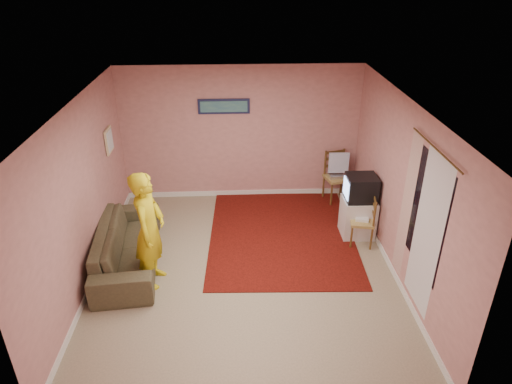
{
  "coord_description": "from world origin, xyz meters",
  "views": [
    {
      "loc": [
        -0.09,
        -5.68,
        4.27
      ],
      "look_at": [
        0.2,
        0.6,
        1.03
      ],
      "focal_mm": 32.0,
      "sensor_mm": 36.0,
      "label": 1
    }
  ],
  "objects_px": {
    "crt_tv": "(361,188)",
    "sofa": "(128,245)",
    "tv_cabinet": "(358,217)",
    "chair_a": "(338,172)",
    "person": "(149,230)",
    "chair_b": "(363,215)"
  },
  "relations": [
    {
      "from": "tv_cabinet",
      "to": "person",
      "type": "distance_m",
      "value": 3.51
    },
    {
      "from": "chair_a",
      "to": "crt_tv",
      "type": "bearing_deg",
      "value": -100.47
    },
    {
      "from": "chair_a",
      "to": "person",
      "type": "height_order",
      "value": "person"
    },
    {
      "from": "chair_b",
      "to": "sofa",
      "type": "relative_size",
      "value": 0.21
    },
    {
      "from": "crt_tv",
      "to": "sofa",
      "type": "bearing_deg",
      "value": -169.78
    },
    {
      "from": "chair_a",
      "to": "chair_b",
      "type": "bearing_deg",
      "value": -101.15
    },
    {
      "from": "tv_cabinet",
      "to": "chair_a",
      "type": "distance_m",
      "value": 1.31
    },
    {
      "from": "crt_tv",
      "to": "person",
      "type": "distance_m",
      "value": 3.46
    },
    {
      "from": "chair_b",
      "to": "person",
      "type": "distance_m",
      "value": 3.4
    },
    {
      "from": "crt_tv",
      "to": "chair_a",
      "type": "relative_size",
      "value": 0.93
    },
    {
      "from": "chair_b",
      "to": "sofa",
      "type": "xyz_separation_m",
      "value": [
        -3.75,
        -0.37,
        -0.21
      ]
    },
    {
      "from": "chair_b",
      "to": "sofa",
      "type": "height_order",
      "value": "chair_b"
    },
    {
      "from": "chair_b",
      "to": "person",
      "type": "xyz_separation_m",
      "value": [
        -3.28,
        -0.85,
        0.35
      ]
    },
    {
      "from": "chair_b",
      "to": "person",
      "type": "height_order",
      "value": "person"
    },
    {
      "from": "sofa",
      "to": "person",
      "type": "height_order",
      "value": "person"
    },
    {
      "from": "crt_tv",
      "to": "person",
      "type": "bearing_deg",
      "value": -160.7
    },
    {
      "from": "chair_b",
      "to": "person",
      "type": "bearing_deg",
      "value": -65.52
    },
    {
      "from": "crt_tv",
      "to": "chair_b",
      "type": "distance_m",
      "value": 0.46
    },
    {
      "from": "crt_tv",
      "to": "person",
      "type": "relative_size",
      "value": 0.29
    },
    {
      "from": "crt_tv",
      "to": "chair_b",
      "type": "bearing_deg",
      "value": -89.39
    },
    {
      "from": "person",
      "to": "chair_a",
      "type": "bearing_deg",
      "value": -44.95
    },
    {
      "from": "tv_cabinet",
      "to": "sofa",
      "type": "relative_size",
      "value": 0.31
    }
  ]
}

